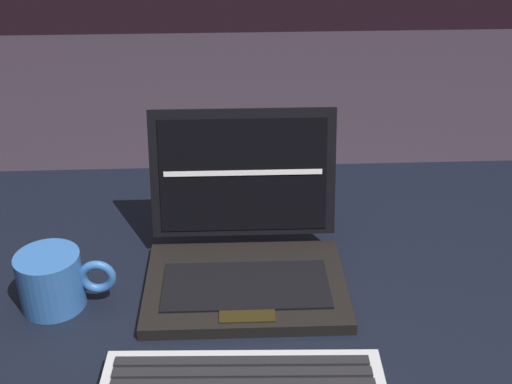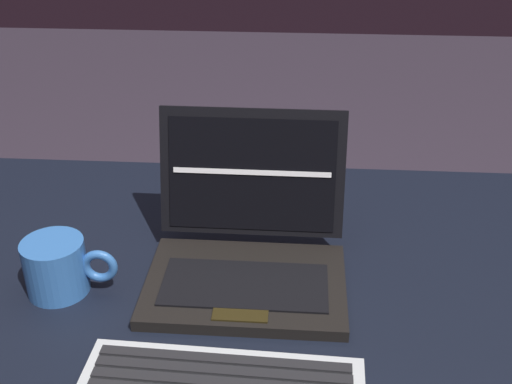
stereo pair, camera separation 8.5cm
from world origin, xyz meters
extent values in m
cube|color=black|center=(0.00, 0.00, 0.70)|extent=(1.49, 0.79, 0.03)
cube|color=black|center=(0.01, 0.00, 0.72)|extent=(0.28, 0.20, 0.02)
cube|color=black|center=(0.01, -0.01, 0.73)|extent=(0.23, 0.11, 0.00)
cube|color=black|center=(0.01, -0.07, 0.73)|extent=(0.07, 0.03, 0.00)
cube|color=black|center=(0.01, 0.12, 0.84)|extent=(0.28, 0.06, 0.19)
cube|color=black|center=(0.01, 0.12, 0.84)|extent=(0.25, 0.05, 0.17)
cube|color=silver|center=(0.01, 0.12, 0.85)|extent=(0.24, 0.01, 0.01)
cube|color=black|center=(0.00, -0.19, 0.75)|extent=(0.30, 0.03, 0.00)
cube|color=black|center=(0.00, -0.18, 0.75)|extent=(0.30, 0.03, 0.00)
cylinder|color=#3165AD|center=(-0.26, -0.02, 0.76)|extent=(0.09, 0.09, 0.08)
torus|color=#3165AD|center=(-0.19, -0.02, 0.76)|extent=(0.05, 0.01, 0.05)
camera|label=1|loc=(-0.01, -0.74, 1.29)|focal=45.49mm
camera|label=2|loc=(0.07, -0.74, 1.29)|focal=45.49mm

